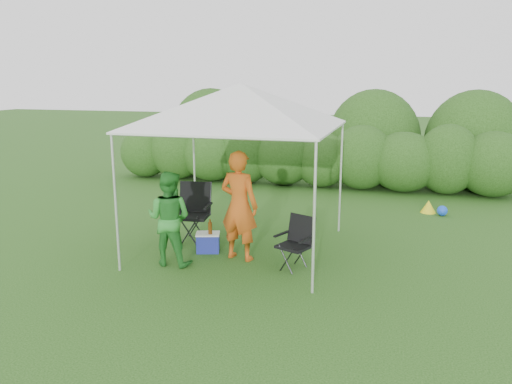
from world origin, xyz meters
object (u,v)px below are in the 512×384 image
(chair_left, at_px, (193,208))
(cooler, at_px, (208,242))
(canopy, at_px, (241,106))
(chair_right, at_px, (297,239))
(woman, at_px, (169,218))
(man, at_px, (239,206))

(chair_left, distance_m, cooler, 0.88)
(canopy, relative_size, chair_right, 3.76)
(woman, bearing_deg, chair_right, -168.87)
(chair_left, xyz_separation_m, cooler, (0.51, -0.59, -0.43))
(chair_right, distance_m, man, 1.08)
(woman, bearing_deg, man, -152.01)
(man, relative_size, cooler, 3.87)
(chair_right, xyz_separation_m, woman, (-1.97, -0.39, 0.28))
(chair_right, bearing_deg, man, -164.07)
(canopy, height_order, man, canopy)
(chair_left, relative_size, cooler, 2.26)
(man, bearing_deg, cooler, -3.62)
(cooler, bearing_deg, woman, -134.86)
(canopy, xyz_separation_m, cooler, (-0.50, -0.32, -2.29))
(chair_right, bearing_deg, chair_left, -179.09)
(chair_left, height_order, man, man)
(canopy, distance_m, cooler, 2.37)
(chair_right, distance_m, cooler, 1.65)
(chair_left, xyz_separation_m, man, (1.12, -0.75, 0.30))
(canopy, distance_m, chair_right, 2.36)
(man, bearing_deg, chair_right, -176.38)
(chair_right, bearing_deg, woman, -144.97)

